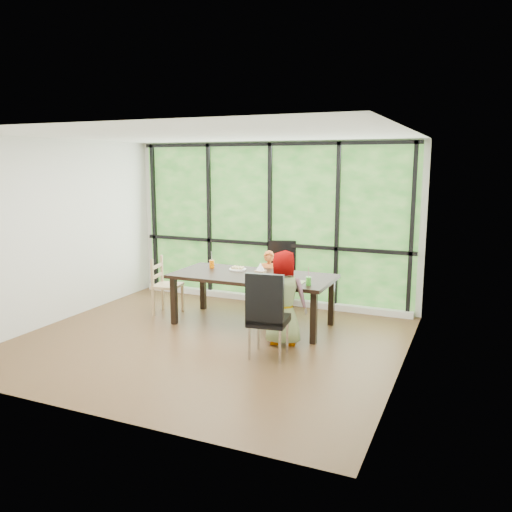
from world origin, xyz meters
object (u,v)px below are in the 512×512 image
child_toddler (269,282)px  green_cup (309,281)px  plate_far (238,269)px  chair_window_leather (281,275)px  chair_interior_leather (269,314)px  orange_cup (212,264)px  plate_near (289,281)px  child_older (282,298)px  chair_end_beech (168,286)px  dining_table (252,300)px  tissue_box (260,274)px

child_toddler → green_cup: child_toddler is taller
green_cup → plate_far: bearing=157.6°
chair_window_leather → child_toddler: (-0.05, -0.40, -0.04)m
chair_interior_leather → orange_cup: chair_interior_leather is taller
child_toddler → green_cup: size_ratio=8.84×
plate_near → child_older: bearing=-82.5°
child_older → chair_window_leather: bearing=-81.2°
child_toddler → plate_far: child_toddler is taller
chair_end_beech → child_toddler: (1.45, 0.65, 0.05)m
chair_window_leather → chair_interior_leather: (0.65, -2.14, 0.00)m
child_older → dining_table: bearing=-53.4°
plate_far → green_cup: green_cup is taller
plate_far → plate_near: size_ratio=1.08×
orange_cup → chair_end_beech: bearing=-162.3°
dining_table → chair_end_beech: size_ratio=2.60×
child_older → tissue_box: 0.68m
child_toddler → child_older: bearing=-66.7°
plate_near → green_cup: green_cup is taller
chair_window_leather → child_older: (0.64, -1.65, 0.08)m
child_older → plate_near: bearing=-94.9°
child_older → plate_far: 1.34m
dining_table → chair_interior_leather: (0.70, -1.09, 0.17)m
dining_table → green_cup: (0.95, -0.30, 0.43)m
plate_far → child_toddler: bearing=49.9°
chair_interior_leather → chair_window_leather: bearing=-80.0°
tissue_box → dining_table: bearing=139.5°
chair_window_leather → chair_end_beech: chair_window_leather is taller
child_older → plate_near: child_older is taller
orange_cup → child_older: bearing=-28.8°
plate_far → dining_table: bearing=-33.6°
chair_interior_leather → orange_cup: (-1.48, 1.30, 0.27)m
chair_end_beech → child_toddler: size_ratio=0.90×
plate_far → orange_cup: orange_cup is taller
chair_interior_leather → plate_near: bearing=-93.1°
chair_window_leather → tissue_box: (0.14, -1.22, 0.27)m
plate_near → tissue_box: tissue_box is taller
plate_far → green_cup: size_ratio=2.29×
chair_end_beech → child_older: child_older is taller
chair_interior_leather → plate_near: size_ratio=4.50×
chair_interior_leather → orange_cup: 1.99m
dining_table → chair_window_leather: chair_window_leather is taller
chair_interior_leather → dining_table: bearing=-64.2°
plate_near → tissue_box: size_ratio=1.82×
chair_end_beech → chair_interior_leather: bearing=-126.5°
chair_end_beech → child_older: size_ratio=0.72×
chair_window_leather → green_cup: chair_window_leather is taller
plate_near → plate_far: bearing=155.4°
green_cup → orange_cup: bearing=163.5°
chair_end_beech → green_cup: 2.45m
chair_interior_leather → plate_near: 0.90m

